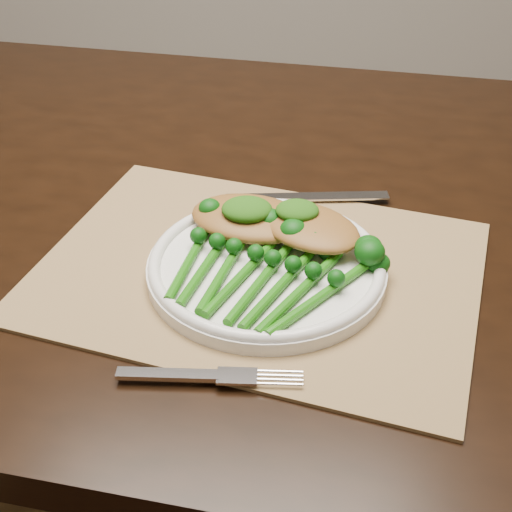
{
  "coord_description": "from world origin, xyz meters",
  "views": [
    {
      "loc": [
        0.02,
        -0.88,
        1.2
      ],
      "look_at": [
        -0.01,
        -0.29,
        0.78
      ],
      "focal_mm": 50.0,
      "sensor_mm": 36.0,
      "label": 1
    }
  ],
  "objects_px": {
    "dinner_plate": "(267,266)",
    "placemat": "(258,270)",
    "dining_table": "(212,394)",
    "chicken_fillet_left": "(250,218)",
    "broccolini_bundle": "(254,275)"
  },
  "relations": [
    {
      "from": "dinner_plate",
      "to": "placemat",
      "type": "bearing_deg",
      "value": 134.43
    },
    {
      "from": "dining_table",
      "to": "chicken_fillet_left",
      "type": "height_order",
      "value": "chicken_fillet_left"
    },
    {
      "from": "dinner_plate",
      "to": "broccolini_bundle",
      "type": "xyz_separation_m",
      "value": [
        -0.01,
        -0.03,
        0.01
      ]
    },
    {
      "from": "dinner_plate",
      "to": "broccolini_bundle",
      "type": "distance_m",
      "value": 0.03
    },
    {
      "from": "placemat",
      "to": "chicken_fillet_left",
      "type": "bearing_deg",
      "value": 117.65
    },
    {
      "from": "placemat",
      "to": "dinner_plate",
      "type": "relative_size",
      "value": 1.83
    },
    {
      "from": "dining_table",
      "to": "dinner_plate",
      "type": "xyz_separation_m",
      "value": [
        0.09,
        -0.18,
        0.39
      ]
    },
    {
      "from": "placemat",
      "to": "broccolini_bundle",
      "type": "height_order",
      "value": "broccolini_bundle"
    },
    {
      "from": "placemat",
      "to": "dinner_plate",
      "type": "height_order",
      "value": "dinner_plate"
    },
    {
      "from": "chicken_fillet_left",
      "to": "broccolini_bundle",
      "type": "height_order",
      "value": "chicken_fillet_left"
    },
    {
      "from": "dinner_plate",
      "to": "chicken_fillet_left",
      "type": "bearing_deg",
      "value": 108.11
    },
    {
      "from": "dinner_plate",
      "to": "chicken_fillet_left",
      "type": "relative_size",
      "value": 1.87
    },
    {
      "from": "dining_table",
      "to": "placemat",
      "type": "xyz_separation_m",
      "value": [
        0.08,
        -0.17,
        0.37
      ]
    },
    {
      "from": "chicken_fillet_left",
      "to": "broccolini_bundle",
      "type": "distance_m",
      "value": 0.09
    },
    {
      "from": "dining_table",
      "to": "broccolini_bundle",
      "type": "xyz_separation_m",
      "value": [
        0.08,
        -0.21,
        0.4
      ]
    }
  ]
}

